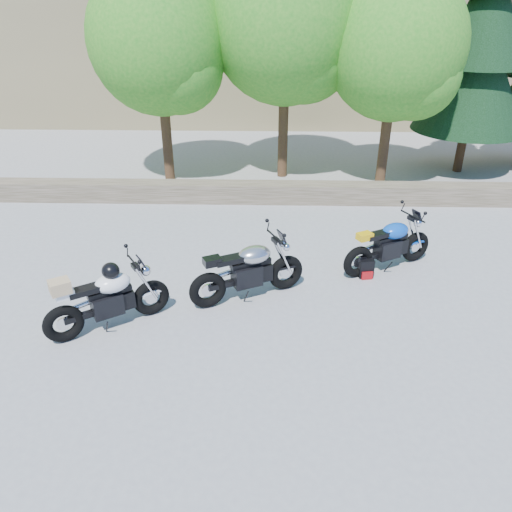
{
  "coord_description": "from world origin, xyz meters",
  "views": [
    {
      "loc": [
        0.41,
        -6.77,
        4.87
      ],
      "look_at": [
        0.2,
        1.0,
        0.75
      ],
      "focal_mm": 35.0,
      "sensor_mm": 36.0,
      "label": 1
    }
  ],
  "objects_px": {
    "white_bike": "(106,298)",
    "blue_bike": "(389,245)",
    "silver_bike": "(249,271)",
    "backpack": "(366,268)"
  },
  "relations": [
    {
      "from": "blue_bike",
      "to": "backpack",
      "type": "height_order",
      "value": "blue_bike"
    },
    {
      "from": "white_bike",
      "to": "blue_bike",
      "type": "distance_m",
      "value": 5.36
    },
    {
      "from": "silver_bike",
      "to": "white_bike",
      "type": "bearing_deg",
      "value": 177.79
    },
    {
      "from": "silver_bike",
      "to": "blue_bike",
      "type": "distance_m",
      "value": 2.93
    },
    {
      "from": "white_bike",
      "to": "blue_bike",
      "type": "xyz_separation_m",
      "value": [
        4.93,
        2.11,
        -0.06
      ]
    },
    {
      "from": "silver_bike",
      "to": "white_bike",
      "type": "height_order",
      "value": "white_bike"
    },
    {
      "from": "silver_bike",
      "to": "blue_bike",
      "type": "bearing_deg",
      "value": -2.64
    },
    {
      "from": "white_bike",
      "to": "blue_bike",
      "type": "bearing_deg",
      "value": -10.04
    },
    {
      "from": "silver_bike",
      "to": "white_bike",
      "type": "xyz_separation_m",
      "value": [
        -2.23,
        -0.97,
        0.03
      ]
    },
    {
      "from": "white_bike",
      "to": "backpack",
      "type": "distance_m",
      "value": 4.8
    }
  ]
}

